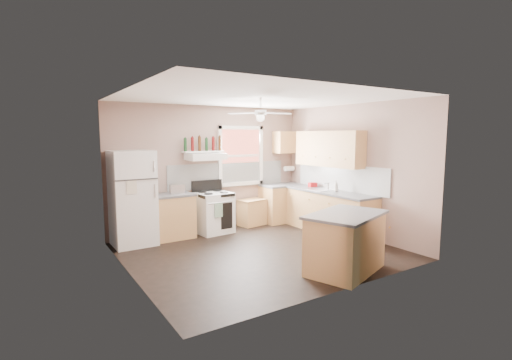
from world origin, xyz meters
TOP-DOWN VIEW (x-y plane):
  - floor at (0.00, 0.00)m, footprint 4.50×4.50m
  - ceiling at (0.00, 0.00)m, footprint 4.50×4.50m
  - wall_back at (0.00, 2.02)m, footprint 4.50×0.05m
  - wall_right at (2.27, 0.00)m, footprint 0.05×4.00m
  - wall_left at (-2.27, 0.00)m, footprint 0.05×4.00m
  - backsplash_back at (0.45, 1.99)m, footprint 2.90×0.03m
  - backsplash_right at (2.23, 0.30)m, footprint 0.03×2.60m
  - window_view at (0.75, 1.98)m, footprint 1.00×0.02m
  - window_frame at (0.75, 1.96)m, footprint 1.16×0.07m
  - refrigerator at (-1.79, 1.66)m, footprint 0.77×0.75m
  - base_cabinet_left at (-1.06, 1.70)m, footprint 0.90×0.60m
  - counter_left at (-1.06, 1.70)m, footprint 0.92×0.62m
  - toaster at (-0.89, 1.71)m, footprint 0.30×0.20m
  - stove at (-0.12, 1.63)m, footprint 0.76×0.70m
  - range_hood at (-0.23, 1.75)m, footprint 0.78×0.50m
  - bottle_shelf at (-0.23, 1.87)m, footprint 0.90×0.26m
  - cart at (0.92, 1.75)m, footprint 0.65×0.48m
  - base_cabinet_corner at (1.75, 1.70)m, footprint 1.00×0.60m
  - base_cabinet_right at (1.95, 0.30)m, footprint 0.60×2.20m
  - counter_corner at (1.75, 1.70)m, footprint 1.02×0.62m
  - counter_right at (1.94, 0.30)m, footprint 0.62×2.22m
  - sink at (1.94, 0.50)m, footprint 0.55×0.45m
  - faucet at (2.10, 0.50)m, footprint 0.03×0.03m
  - upper_cabinet_right at (2.08, 0.50)m, footprint 0.33×1.80m
  - upper_cabinet_corner at (1.95, 1.83)m, footprint 0.60×0.33m
  - paper_towel at (2.07, 1.86)m, footprint 0.26×0.12m
  - island at (0.55, -1.51)m, footprint 1.42×1.14m
  - island_top at (0.55, -1.51)m, footprint 1.51×1.23m
  - ceiling_fan_hub at (0.00, 0.00)m, footprint 0.20×0.20m
  - soap_bottle at (1.98, 0.14)m, footprint 0.11×0.11m
  - red_caddy at (2.06, 0.96)m, footprint 0.20×0.15m
  - wine_bottles at (-0.22, 1.87)m, footprint 0.86×0.06m

SIDE VIEW (x-z plane):
  - floor at x=0.00m, z-range 0.00..0.00m
  - cart at x=0.92m, z-range 0.00..0.60m
  - base_cabinet_left at x=-1.06m, z-range 0.00..0.86m
  - stove at x=-0.12m, z-range 0.00..0.86m
  - base_cabinet_corner at x=1.75m, z-range 0.00..0.86m
  - base_cabinet_right at x=1.95m, z-range 0.00..0.86m
  - island at x=0.55m, z-range 0.00..0.86m
  - counter_left at x=-1.06m, z-range 0.86..0.90m
  - counter_corner at x=1.75m, z-range 0.86..0.90m
  - counter_right at x=1.94m, z-range 0.86..0.90m
  - island_top at x=0.55m, z-range 0.86..0.90m
  - refrigerator at x=-1.79m, z-range 0.00..1.79m
  - sink at x=1.94m, z-range 0.88..0.91m
  - red_caddy at x=2.06m, z-range 0.90..1.00m
  - faucet at x=2.10m, z-range 0.90..1.04m
  - toaster at x=-0.89m, z-range 0.90..1.08m
  - soap_bottle at x=1.98m, z-range 0.90..1.13m
  - backsplash_back at x=0.45m, z-range 0.90..1.45m
  - backsplash_right at x=2.23m, z-range 0.90..1.45m
  - paper_towel at x=2.07m, z-range 1.19..1.31m
  - wall_back at x=0.00m, z-range 0.00..2.70m
  - wall_right at x=2.27m, z-range 0.00..2.70m
  - wall_left at x=-2.27m, z-range 0.00..2.70m
  - window_view at x=0.75m, z-range 1.00..2.20m
  - window_frame at x=0.75m, z-range 0.92..2.28m
  - range_hood at x=-0.23m, z-range 1.55..1.69m
  - bottle_shelf at x=-0.23m, z-range 1.71..1.73m
  - upper_cabinet_right at x=2.08m, z-range 1.40..2.16m
  - wine_bottles at x=-0.22m, z-range 1.73..2.04m
  - upper_cabinet_corner at x=1.95m, z-range 1.64..2.16m
  - ceiling_fan_hub at x=0.00m, z-range 2.41..2.49m
  - ceiling at x=0.00m, z-range 2.70..2.70m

